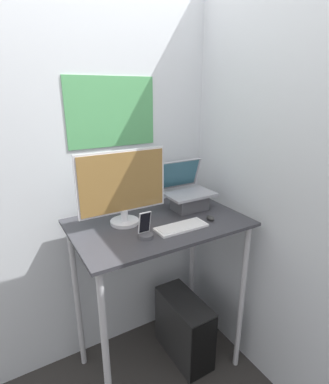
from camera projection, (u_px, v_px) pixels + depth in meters
name	position (u px, v px, depth m)	size (l,w,h in m)	color
wall_back	(129.00, 177.00, 2.09)	(6.00, 0.06, 2.60)	silver
wall_side_right	(274.00, 193.00, 1.77)	(0.05, 6.00, 2.60)	silver
desk	(159.00, 248.00, 1.87)	(1.04, 0.66, 1.12)	#333338
laptop	(188.00, 196.00, 1.98)	(0.31, 0.27, 0.31)	#4C4C51
monitor	(123.00, 188.00, 1.71)	(0.54, 0.17, 0.44)	silver
keyboard	(181.00, 227.00, 1.72)	(0.31, 0.12, 0.02)	white
mouse	(210.00, 218.00, 1.82)	(0.04, 0.06, 0.03)	#262626
cell_phone	(145.00, 231.00, 1.60)	(0.08, 0.08, 0.15)	#4C4C51
computer_tower	(184.00, 327.00, 2.18)	(0.22, 0.48, 0.48)	black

